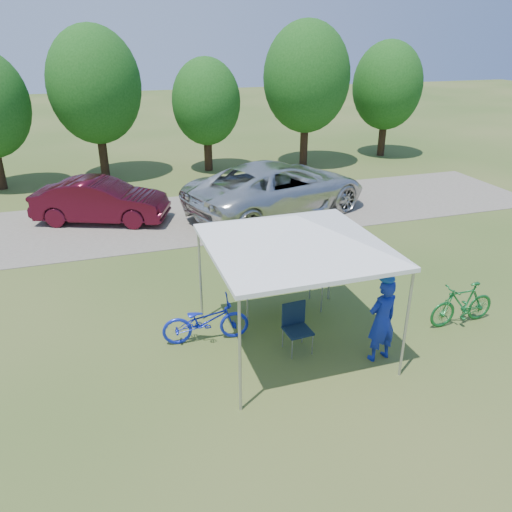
{
  "coord_description": "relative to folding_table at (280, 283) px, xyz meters",
  "views": [
    {
      "loc": [
        -3.23,
        -7.75,
        5.68
      ],
      "look_at": [
        -0.12,
        2.0,
        1.1
      ],
      "focal_mm": 35.0,
      "sensor_mm": 36.0,
      "label": 1
    }
  ],
  "objects": [
    {
      "name": "gravel_strip",
      "position": [
        -0.23,
        6.68,
        -0.69
      ],
      "size": [
        24.0,
        5.0,
        0.02
      ],
      "primitive_type": "cube",
      "color": "gray",
      "rests_on": "ground"
    },
    {
      "name": "cooler",
      "position": [
        -0.4,
        -0.0,
        0.21
      ],
      "size": [
        0.46,
        0.31,
        0.33
      ],
      "color": "white",
      "rests_on": "folding_table"
    },
    {
      "name": "bike_green",
      "position": [
        3.48,
        -1.66,
        -0.23
      ],
      "size": [
        1.56,
        0.47,
        0.93
      ],
      "primitive_type": "imported",
      "rotation": [
        0.0,
        0.0,
        -1.55
      ],
      "color": "#156229",
      "rests_on": "ground"
    },
    {
      "name": "minivan",
      "position": [
        2.2,
        6.18,
        0.21
      ],
      "size": [
        7.06,
        4.97,
        1.79
      ],
      "primitive_type": "imported",
      "rotation": [
        0.0,
        0.0,
        1.92
      ],
      "color": "silver",
      "rests_on": "gravel_strip"
    },
    {
      "name": "ice_cream_cup",
      "position": [
        0.54,
        -0.05,
        0.07
      ],
      "size": [
        0.08,
        0.08,
        0.06
      ],
      "primitive_type": "cylinder",
      "color": "yellow",
      "rests_on": "folding_table"
    },
    {
      "name": "sedan",
      "position": [
        -3.55,
        7.2,
        0.02
      ],
      "size": [
        4.51,
        2.92,
        1.4
      ],
      "primitive_type": "imported",
      "rotation": [
        0.0,
        0.0,
        1.2
      ],
      "color": "#410A17",
      "rests_on": "gravel_strip"
    },
    {
      "name": "folding_chair",
      "position": [
        -0.21,
        -1.43,
        -0.14
      ],
      "size": [
        0.52,
        0.53,
        0.95
      ],
      "rotation": [
        0.0,
        0.0,
        0.07
      ],
      "color": "#0E1C32",
      "rests_on": "ground"
    },
    {
      "name": "folding_table",
      "position": [
        0.0,
        0.0,
        0.0
      ],
      "size": [
        1.81,
        0.75,
        0.74
      ],
      "color": "white",
      "rests_on": "ground"
    },
    {
      "name": "canopy",
      "position": [
        -0.23,
        -1.32,
        1.95
      ],
      "size": [
        4.53,
        4.53,
        3.0
      ],
      "color": "#A5A5AA",
      "rests_on": "ground"
    },
    {
      "name": "ground",
      "position": [
        -0.23,
        -1.32,
        -0.7
      ],
      "size": [
        100.0,
        100.0,
        0.0
      ],
      "primitive_type": "plane",
      "color": "#2D5119",
      "rests_on": "ground"
    },
    {
      "name": "cyclist",
      "position": [
        1.17,
        -2.24,
        0.14
      ],
      "size": [
        0.66,
        0.49,
        1.67
      ],
      "primitive_type": "imported",
      "rotation": [
        0.0,
        0.0,
        3.29
      ],
      "color": "navy",
      "rests_on": "ground"
    },
    {
      "name": "bike_blue",
      "position": [
        -1.82,
        -0.64,
        -0.25
      ],
      "size": [
        1.78,
        0.76,
        0.91
      ],
      "primitive_type": "imported",
      "rotation": [
        0.0,
        0.0,
        1.48
      ],
      "color": "#1627C1",
      "rests_on": "ground"
    },
    {
      "name": "treeline",
      "position": [
        -0.52,
        12.73,
        2.83
      ],
      "size": [
        24.89,
        4.28,
        6.3
      ],
      "color": "#382314",
      "rests_on": "ground"
    }
  ]
}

